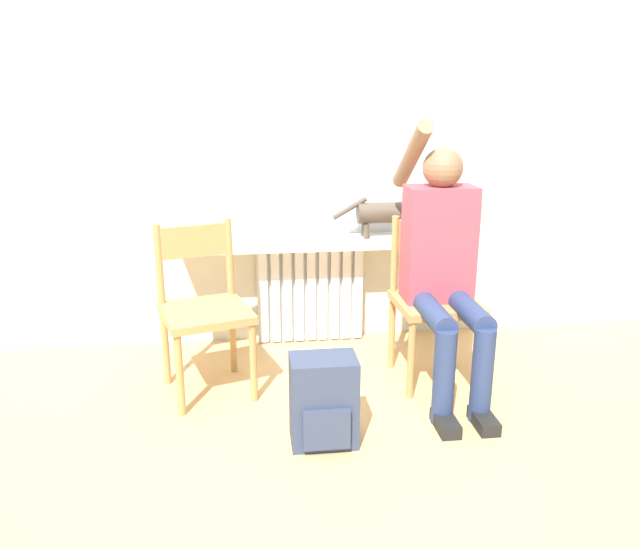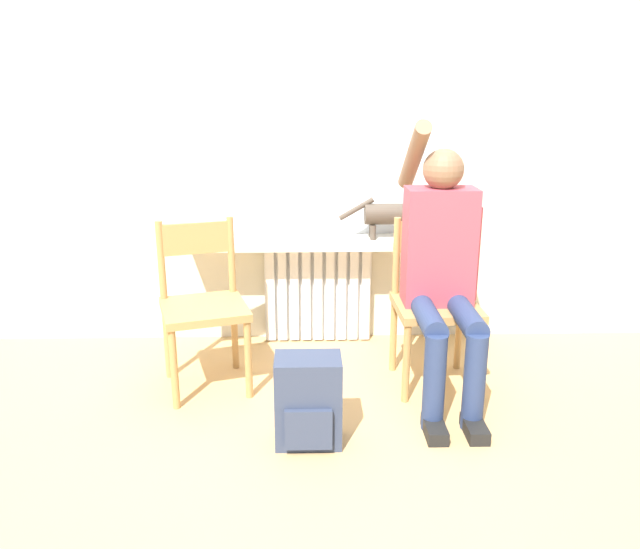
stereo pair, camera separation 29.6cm
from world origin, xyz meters
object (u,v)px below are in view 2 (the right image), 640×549
at_px(chair_left, 203,303).
at_px(backpack, 308,401).
at_px(chair_right, 435,301).
at_px(person, 443,265).
at_px(cat, 398,214).

relative_size(chair_left, backpack, 2.14).
height_order(chair_left, chair_right, same).
relative_size(person, cat, 2.47).
bearing_deg(chair_right, person, -91.14).
height_order(chair_right, cat, cat).
bearing_deg(person, cat, 102.10).
bearing_deg(cat, chair_left, -154.81).
xyz_separation_m(chair_right, cat, (-0.13, 0.49, 0.35)).
bearing_deg(person, chair_left, 174.37).
xyz_separation_m(chair_left, backpack, (0.53, -0.57, -0.25)).
bearing_deg(cat, backpack, -116.10).
xyz_separation_m(cat, backpack, (-0.52, -1.06, -0.60)).
xyz_separation_m(chair_left, person, (1.18, -0.12, 0.23)).
distance_m(chair_right, person, 0.25).
xyz_separation_m(chair_right, person, (0.00, -0.12, 0.23)).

